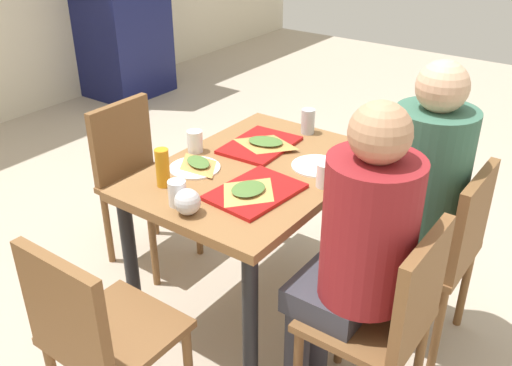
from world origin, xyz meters
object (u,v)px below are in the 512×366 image
at_px(pizza_slice_b, 266,143).
at_px(plastic_cup_b, 325,175).
at_px(person_in_red, 358,244).
at_px(foil_bundle, 187,202).
at_px(chair_near_right, 442,245).
at_px(paper_plate_near_edge, 317,166).
at_px(chair_far_side, 137,172).
at_px(soda_can, 308,121).
at_px(chair_left_end, 95,332).
at_px(condiment_bottle, 163,168).
at_px(tray_red_near, 255,192).
at_px(pizza_slice_a, 248,190).
at_px(main_table, 256,190).
at_px(pizza_slice_c, 198,163).
at_px(chair_near_left, 388,316).
at_px(plastic_cup_c, 177,193).
at_px(person_in_brown_jacket, 418,183).
at_px(paper_plate_center, 195,168).
at_px(tray_red_far, 260,145).

height_order(pizza_slice_b, plastic_cup_b, plastic_cup_b).
bearing_deg(plastic_cup_b, person_in_red, -134.53).
xyz_separation_m(pizza_slice_b, foil_bundle, (-0.65, -0.11, 0.03)).
xyz_separation_m(chair_near_right, paper_plate_near_edge, (-0.11, 0.55, 0.25)).
height_order(chair_far_side, soda_can, soda_can).
xyz_separation_m(chair_left_end, soda_can, (1.38, 0.02, 0.31)).
bearing_deg(plastic_cup_b, condiment_bottle, 125.39).
height_order(tray_red_near, pizza_slice_a, pizza_slice_a).
distance_m(chair_left_end, tray_red_near, 0.79).
bearing_deg(main_table, pizza_slice_c, 123.76).
distance_m(chair_near_left, foil_bundle, 0.82).
distance_m(chair_near_left, plastic_cup_c, 0.88).
height_order(chair_left_end, foil_bundle, chair_left_end).
height_order(person_in_brown_jacket, foil_bundle, person_in_brown_jacket).
height_order(tray_red_near, plastic_cup_b, plastic_cup_b).
relative_size(person_in_brown_jacket, tray_red_near, 3.52).
xyz_separation_m(chair_far_side, tray_red_near, (-0.19, -0.89, 0.25)).
height_order(pizza_slice_c, plastic_cup_c, plastic_cup_c).
bearing_deg(chair_near_right, main_table, 109.42).
distance_m(tray_red_near, plastic_cup_c, 0.31).
relative_size(plastic_cup_c, condiment_bottle, 0.62).
bearing_deg(person_in_brown_jacket, pizza_slice_a, 134.08).
bearing_deg(pizza_slice_b, person_in_red, -123.25).
distance_m(paper_plate_center, plastic_cup_c, 0.31).
bearing_deg(person_in_red, pizza_slice_c, 81.07).
bearing_deg(main_table, chair_near_left, -109.42).
height_order(main_table, person_in_red, person_in_red).
distance_m(chair_near_right, tray_red_far, 0.91).
relative_size(chair_near_left, paper_plate_near_edge, 3.89).
height_order(tray_red_far, pizza_slice_c, pizza_slice_c).
bearing_deg(person_in_brown_jacket, chair_near_right, -90.00).
xyz_separation_m(main_table, chair_left_end, (-0.92, 0.00, -0.14)).
xyz_separation_m(tray_red_near, plastic_cup_b, (0.21, -0.19, 0.04)).
xyz_separation_m(person_in_brown_jacket, plastic_cup_c, (-0.70, 0.68, 0.05)).
height_order(plastic_cup_b, plastic_cup_c, same).
height_order(main_table, chair_left_end, chair_left_end).
bearing_deg(person_in_brown_jacket, paper_plate_center, 117.39).
xyz_separation_m(chair_near_left, tray_red_far, (0.46, 0.87, 0.25)).
bearing_deg(plastic_cup_b, paper_plate_near_edge, 40.18).
distance_m(person_in_red, plastic_cup_c, 0.70).
bearing_deg(chair_far_side, chair_left_end, -140.40).
bearing_deg(pizza_slice_a, paper_plate_near_edge, -13.10).
relative_size(chair_near_left, chair_near_right, 1.00).
xyz_separation_m(paper_plate_center, plastic_cup_b, (0.19, -0.53, 0.05)).
bearing_deg(tray_red_near, person_in_brown_jacket, -46.98).
distance_m(tray_red_near, tray_red_far, 0.45).
distance_m(pizza_slice_c, soda_can, 0.63).
distance_m(paper_plate_near_edge, foil_bundle, 0.65).
xyz_separation_m(pizza_slice_a, pizza_slice_c, (0.08, 0.33, -0.01)).
relative_size(chair_far_side, pizza_slice_a, 4.01).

